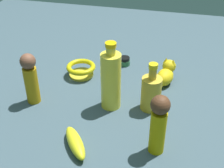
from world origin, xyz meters
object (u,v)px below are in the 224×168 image
object	(u,v)px
bowl	(81,69)
person_figure_child	(159,123)
nail_polish_jar	(125,61)
cat_figurine	(166,74)
bottle_short	(151,92)
bottle_tall	(111,80)
banana	(75,143)
person_figure_adult	(30,78)

from	to	relation	value
bowl	person_figure_child	distance (m)	0.52
nail_polish_jar	cat_figurine	distance (m)	0.22
bowl	bottle_short	xyz separation A→B (m)	(-0.16, -0.32, 0.04)
cat_figurine	bottle_tall	size ratio (longest dim) A/B	0.51
nail_polish_jar	bottle_short	distance (m)	0.33
bottle_tall	nail_polish_jar	bearing A→B (deg)	1.79
bottle_tall	cat_figurine	bearing A→B (deg)	-41.96
bottle_short	bowl	bearing A→B (deg)	63.47
nail_polish_jar	bottle_short	xyz separation A→B (m)	(-0.29, -0.15, 0.05)
cat_figurine	banana	xyz separation A→B (m)	(-0.44, 0.24, -0.02)
person_figure_adult	bowl	bearing A→B (deg)	-28.72
person_figure_adult	cat_figurine	bearing A→B (deg)	-62.88
bottle_short	person_figure_child	bearing A→B (deg)	-167.80
person_figure_child	banana	distance (m)	0.27
bowl	banana	distance (m)	0.43
bowl	bottle_short	world-z (taller)	bottle_short
nail_polish_jar	person_figure_child	bearing A→B (deg)	-158.38
cat_figurine	person_figure_adult	bearing A→B (deg)	117.12
bowl	person_figure_child	bearing A→B (deg)	-135.50
bowl	person_figure_adult	bearing A→B (deg)	151.28
cat_figurine	bottle_tall	world-z (taller)	bottle_tall
person_figure_child	cat_figurine	distance (m)	0.40
person_figure_adult	banana	world-z (taller)	person_figure_adult
bottle_tall	person_figure_adult	size ratio (longest dim) A/B	1.29
bottle_tall	banana	world-z (taller)	bottle_tall
nail_polish_jar	cat_figurine	world-z (taller)	cat_figurine
cat_figurine	person_figure_adult	xyz separation A→B (m)	(-0.24, 0.47, 0.06)
person_figure_adult	person_figure_child	bearing A→B (deg)	-107.52
bottle_short	person_figure_adult	size ratio (longest dim) A/B	0.93
person_figure_child	banana	size ratio (longest dim) A/B	1.35
banana	bottle_short	bearing A→B (deg)	106.61
bottle_tall	banana	bearing A→B (deg)	166.20
bottle_short	person_figure_adult	world-z (taller)	person_figure_adult
nail_polish_jar	banana	xyz separation A→B (m)	(-0.55, 0.05, 0.00)
bowl	bottle_tall	size ratio (longest dim) A/B	0.48
bowl	cat_figurine	distance (m)	0.36
person_figure_child	bottle_tall	size ratio (longest dim) A/B	0.80
bottle_short	banana	world-z (taller)	bottle_short
bowl	banana	bearing A→B (deg)	-164.60
bowl	bottle_short	bearing A→B (deg)	-116.53
person_figure_child	person_figure_adult	size ratio (longest dim) A/B	1.03
nail_polish_jar	bottle_tall	world-z (taller)	bottle_tall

